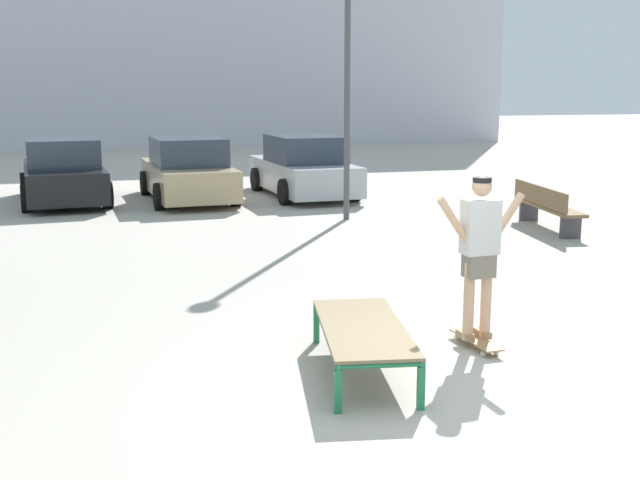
{
  "coord_description": "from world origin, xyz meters",
  "views": [
    {
      "loc": [
        -2.75,
        -6.0,
        2.67
      ],
      "look_at": [
        -0.45,
        2.23,
        1.0
      ],
      "focal_mm": 44.09,
      "sensor_mm": 36.0,
      "label": 1
    }
  ],
  "objects_px": {
    "skate_box": "(363,330)",
    "car_black": "(63,173)",
    "skater": "(479,247)",
    "car_tan": "(188,171)",
    "skateboard": "(476,340)",
    "car_silver": "(304,168)",
    "park_bench": "(546,206)",
    "light_post": "(348,26)"
  },
  "relations": [
    {
      "from": "skateboard",
      "to": "car_silver",
      "type": "distance_m",
      "value": 11.69
    },
    {
      "from": "skateboard",
      "to": "park_bench",
      "type": "bearing_deg",
      "value": 53.24
    },
    {
      "from": "car_silver",
      "to": "park_bench",
      "type": "xyz_separation_m",
      "value": [
        3.29,
        -5.69,
        -0.24
      ]
    },
    {
      "from": "skate_box",
      "to": "car_black",
      "type": "height_order",
      "value": "car_black"
    },
    {
      "from": "car_black",
      "to": "car_tan",
      "type": "relative_size",
      "value": 1.01
    },
    {
      "from": "skateboard",
      "to": "car_tan",
      "type": "height_order",
      "value": "car_tan"
    },
    {
      "from": "skater",
      "to": "car_tan",
      "type": "bearing_deg",
      "value": 98.28
    },
    {
      "from": "skateboard",
      "to": "light_post",
      "type": "xyz_separation_m",
      "value": [
        1.12,
        8.02,
        3.75
      ]
    },
    {
      "from": "skateboard",
      "to": "car_tan",
      "type": "relative_size",
      "value": 0.19
    },
    {
      "from": "skate_box",
      "to": "car_tan",
      "type": "relative_size",
      "value": 0.47
    },
    {
      "from": "light_post",
      "to": "skater",
      "type": "bearing_deg",
      "value": -97.92
    },
    {
      "from": "car_black",
      "to": "park_bench",
      "type": "distance_m",
      "value": 10.86
    },
    {
      "from": "car_tan",
      "to": "skater",
      "type": "bearing_deg",
      "value": -81.72
    },
    {
      "from": "skateboard",
      "to": "car_silver",
      "type": "bearing_deg",
      "value": 84.38
    },
    {
      "from": "car_silver",
      "to": "light_post",
      "type": "relative_size",
      "value": 0.74
    },
    {
      "from": "skate_box",
      "to": "car_silver",
      "type": "distance_m",
      "value": 12.26
    },
    {
      "from": "car_black",
      "to": "skateboard",
      "type": "bearing_deg",
      "value": -69.44
    },
    {
      "from": "car_black",
      "to": "car_tan",
      "type": "xyz_separation_m",
      "value": [
        2.84,
        -0.44,
        0.0
      ]
    },
    {
      "from": "car_tan",
      "to": "skateboard",
      "type": "bearing_deg",
      "value": -81.72
    },
    {
      "from": "car_black",
      "to": "light_post",
      "type": "height_order",
      "value": "light_post"
    },
    {
      "from": "skater",
      "to": "car_black",
      "type": "xyz_separation_m",
      "value": [
        -4.53,
        12.07,
        -0.38
      ]
    },
    {
      "from": "skater",
      "to": "skateboard",
      "type": "bearing_deg",
      "value": -87.04
    },
    {
      "from": "car_silver",
      "to": "park_bench",
      "type": "relative_size",
      "value": 1.76
    },
    {
      "from": "car_black",
      "to": "park_bench",
      "type": "height_order",
      "value": "car_black"
    },
    {
      "from": "skate_box",
      "to": "park_bench",
      "type": "bearing_deg",
      "value": 47.37
    },
    {
      "from": "skateboard",
      "to": "skate_box",
      "type": "bearing_deg",
      "value": -164.82
    },
    {
      "from": "skate_box",
      "to": "car_black",
      "type": "bearing_deg",
      "value": 104.23
    },
    {
      "from": "light_post",
      "to": "park_bench",
      "type": "bearing_deg",
      "value": -32.25
    },
    {
      "from": "skate_box",
      "to": "skater",
      "type": "distance_m",
      "value": 1.57
    },
    {
      "from": "car_tan",
      "to": "car_silver",
      "type": "height_order",
      "value": "same"
    },
    {
      "from": "car_tan",
      "to": "light_post",
      "type": "height_order",
      "value": "light_post"
    },
    {
      "from": "skate_box",
      "to": "skater",
      "type": "bearing_deg",
      "value": 15.25
    },
    {
      "from": "car_silver",
      "to": "park_bench",
      "type": "distance_m",
      "value": 6.57
    },
    {
      "from": "skateboard",
      "to": "car_silver",
      "type": "xyz_separation_m",
      "value": [
        1.14,
        11.62,
        0.61
      ]
    },
    {
      "from": "park_bench",
      "to": "skater",
      "type": "bearing_deg",
      "value": -126.77
    },
    {
      "from": "car_silver",
      "to": "light_post",
      "type": "height_order",
      "value": "light_post"
    },
    {
      "from": "car_tan",
      "to": "car_black",
      "type": "bearing_deg",
      "value": 171.11
    },
    {
      "from": "skater",
      "to": "park_bench",
      "type": "relative_size",
      "value": 0.69
    },
    {
      "from": "car_tan",
      "to": "park_bench",
      "type": "distance_m",
      "value": 8.37
    },
    {
      "from": "skateboard",
      "to": "car_tan",
      "type": "bearing_deg",
      "value": 98.28
    },
    {
      "from": "light_post",
      "to": "skate_box",
      "type": "bearing_deg",
      "value": -106.51
    },
    {
      "from": "skater",
      "to": "car_silver",
      "type": "distance_m",
      "value": 11.68
    }
  ]
}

